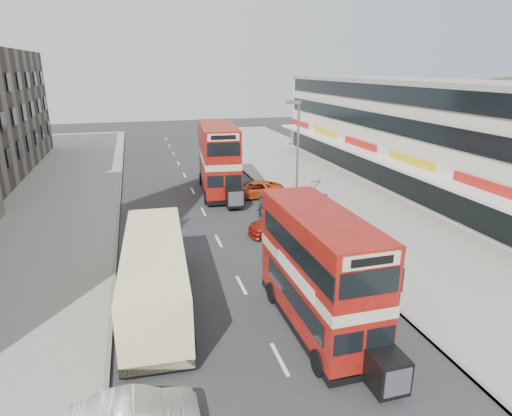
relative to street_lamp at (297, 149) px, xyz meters
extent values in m
plane|color=#28282B|center=(-6.52, -18.00, -4.78)|extent=(160.00, 160.00, 0.00)
cube|color=#28282B|center=(-6.52, 2.00, -4.78)|extent=(12.00, 90.00, 0.01)
cube|color=gray|center=(5.48, 2.00, -4.71)|extent=(12.00, 90.00, 0.15)
cube|color=gray|center=(-18.52, 2.00, -4.71)|extent=(12.00, 90.00, 0.15)
cube|color=gray|center=(-12.62, 2.00, -4.71)|extent=(0.20, 90.00, 0.16)
cube|color=gray|center=(-0.42, 2.00, -4.71)|extent=(0.20, 90.00, 0.16)
cube|color=beige|center=(13.48, 4.00, -0.28)|extent=(8.00, 46.00, 9.00)
cube|color=black|center=(9.43, 4.00, -3.18)|extent=(0.10, 44.00, 2.40)
cube|color=gray|center=(13.48, 4.00, 4.32)|extent=(8.20, 46.20, 0.40)
cube|color=white|center=(8.58, 4.00, -1.78)|extent=(1.80, 44.00, 0.20)
cylinder|color=slate|center=(0.08, 0.00, -0.78)|extent=(0.16, 0.16, 8.00)
cube|color=slate|center=(-0.32, 0.00, 3.22)|extent=(1.00, 0.20, 0.25)
cube|color=black|center=(-4.37, -14.29, -4.45)|extent=(2.48, 7.60, 0.33)
cube|color=maroon|center=(-4.37, -14.29, -3.32)|extent=(2.46, 7.60, 2.08)
cube|color=beige|center=(-4.37, -14.29, -2.13)|extent=(2.50, 7.64, 0.43)
cube|color=maroon|center=(-4.37, -14.29, -1.00)|extent=(2.46, 7.60, 1.99)
cube|color=maroon|center=(-4.37, -14.29, 0.07)|extent=(2.48, 7.62, 0.24)
cube|color=black|center=(-3.72, -18.64, -3.93)|extent=(1.15, 1.15, 1.23)
cube|color=black|center=(-4.36, 7.00, -4.40)|extent=(3.54, 9.01, 0.38)
cube|color=maroon|center=(-4.36, 7.00, -3.08)|extent=(3.52, 9.01, 2.42)
cube|color=beige|center=(-4.36, 7.00, -1.71)|extent=(3.56, 9.05, 0.49)
cube|color=maroon|center=(-4.36, 7.00, -0.39)|extent=(3.52, 9.01, 2.31)
cube|color=maroon|center=(-4.36, 7.00, 0.86)|extent=(3.54, 9.03, 0.27)
cube|color=black|center=(-4.13, 1.90, -3.79)|extent=(1.44, 1.43, 1.43)
cube|color=black|center=(-10.63, -10.77, -4.37)|extent=(3.14, 10.45, 0.41)
cube|color=beige|center=(-10.63, -10.77, -3.18)|extent=(3.12, 10.45, 2.69)
imported|color=silver|center=(-11.65, -18.08, -4.18)|extent=(3.70, 1.30, 1.22)
imported|color=maroon|center=(-2.06, -4.02, -4.05)|extent=(5.12, 2.24, 1.46)
imported|color=#CA4114|center=(-1.91, 4.60, -4.10)|extent=(5.10, 2.73, 1.36)
imported|color=gray|center=(1.29, -2.23, -3.72)|extent=(0.69, 0.48, 1.82)
imported|color=gray|center=(-2.81, -0.94, -4.31)|extent=(0.88, 1.88, 0.95)
imported|color=black|center=(-2.81, -0.94, -3.67)|extent=(0.60, 0.44, 1.52)
camera|label=1|loc=(-11.02, -28.99, 5.51)|focal=30.79mm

